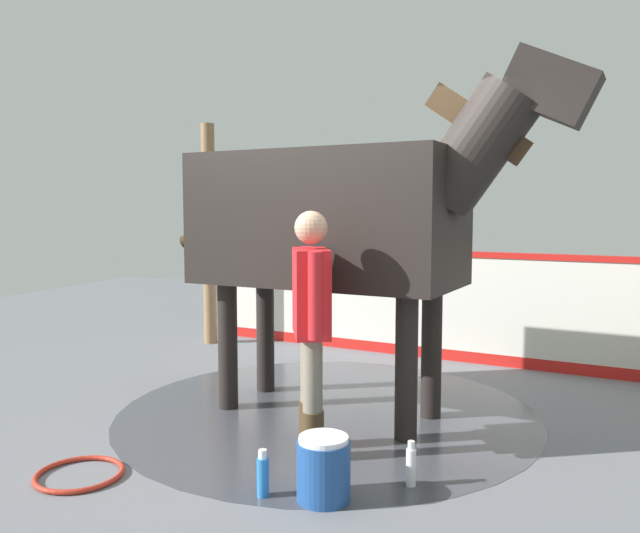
{
  "coord_description": "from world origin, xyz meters",
  "views": [
    {
      "loc": [
        -1.55,
        4.58,
        1.64
      ],
      "look_at": [
        0.01,
        0.31,
        1.22
      ],
      "focal_mm": 35.46,
      "sensor_mm": 36.0,
      "label": 1
    }
  ],
  "objects_px": {
    "horse": "(341,217)",
    "bottle_shampoo": "(411,465)",
    "hose_coil": "(79,474)",
    "handler": "(311,316)",
    "bottle_spray": "(263,475)",
    "wash_bucket": "(324,468)"
  },
  "relations": [
    {
      "from": "horse",
      "to": "bottle_shampoo",
      "type": "bearing_deg",
      "value": -46.12
    },
    {
      "from": "bottle_shampoo",
      "to": "hose_coil",
      "type": "height_order",
      "value": "bottle_shampoo"
    },
    {
      "from": "handler",
      "to": "bottle_shampoo",
      "type": "bearing_deg",
      "value": 133.92
    },
    {
      "from": "horse",
      "to": "bottle_spray",
      "type": "bearing_deg",
      "value": -80.76
    },
    {
      "from": "handler",
      "to": "bottle_shampoo",
      "type": "distance_m",
      "value": 1.12
    },
    {
      "from": "wash_bucket",
      "to": "bottle_spray",
      "type": "relative_size",
      "value": 1.34
    },
    {
      "from": "handler",
      "to": "hose_coil",
      "type": "distance_m",
      "value": 1.73
    },
    {
      "from": "bottle_spray",
      "to": "hose_coil",
      "type": "distance_m",
      "value": 1.19
    },
    {
      "from": "hose_coil",
      "to": "bottle_spray",
      "type": "bearing_deg",
      "value": -172.79
    },
    {
      "from": "wash_bucket",
      "to": "handler",
      "type": "bearing_deg",
      "value": -63.33
    },
    {
      "from": "bottle_shampoo",
      "to": "hose_coil",
      "type": "xyz_separation_m",
      "value": [
        1.94,
        0.57,
        -0.11
      ]
    },
    {
      "from": "wash_bucket",
      "to": "hose_coil",
      "type": "bearing_deg",
      "value": 8.63
    },
    {
      "from": "handler",
      "to": "wash_bucket",
      "type": "height_order",
      "value": "handler"
    },
    {
      "from": "handler",
      "to": "hose_coil",
      "type": "relative_size",
      "value": 3.03
    },
    {
      "from": "handler",
      "to": "horse",
      "type": "bearing_deg",
      "value": -111.42
    },
    {
      "from": "wash_bucket",
      "to": "bottle_shampoo",
      "type": "bearing_deg",
      "value": -141.12
    },
    {
      "from": "handler",
      "to": "bottle_spray",
      "type": "height_order",
      "value": "handler"
    },
    {
      "from": "horse",
      "to": "handler",
      "type": "bearing_deg",
      "value": -77.58
    },
    {
      "from": "handler",
      "to": "wash_bucket",
      "type": "distance_m",
      "value": 1.02
    },
    {
      "from": "hose_coil",
      "to": "handler",
      "type": "bearing_deg",
      "value": -144.94
    },
    {
      "from": "horse",
      "to": "bottle_shampoo",
      "type": "distance_m",
      "value": 1.99
    },
    {
      "from": "horse",
      "to": "bottle_spray",
      "type": "xyz_separation_m",
      "value": [
        -0.04,
        1.53,
        -1.45
      ]
    }
  ]
}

